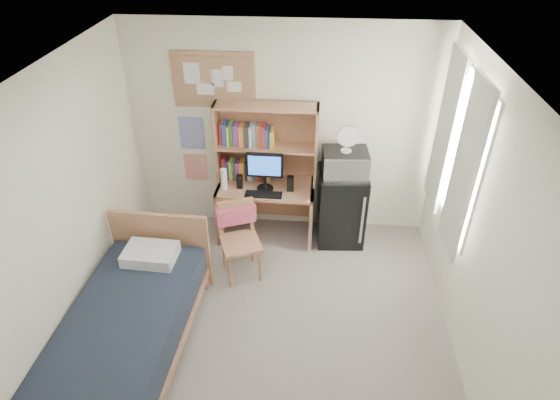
# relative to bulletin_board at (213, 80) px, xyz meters

# --- Properties ---
(floor) EXTENTS (3.60, 4.20, 0.02)m
(floor) POSITION_rel_bulletin_board_xyz_m (0.78, -2.08, -1.93)
(floor) COLOR gray
(floor) RESTS_ON ground
(ceiling) EXTENTS (3.60, 4.20, 0.02)m
(ceiling) POSITION_rel_bulletin_board_xyz_m (0.78, -2.08, 0.68)
(ceiling) COLOR white
(ceiling) RESTS_ON wall_back
(wall_back) EXTENTS (3.60, 0.04, 2.60)m
(wall_back) POSITION_rel_bulletin_board_xyz_m (0.78, 0.02, -0.62)
(wall_back) COLOR white
(wall_back) RESTS_ON floor
(wall_left) EXTENTS (0.04, 4.20, 2.60)m
(wall_left) POSITION_rel_bulletin_board_xyz_m (-1.02, -2.08, -0.62)
(wall_left) COLOR white
(wall_left) RESTS_ON floor
(wall_right) EXTENTS (0.04, 4.20, 2.60)m
(wall_right) POSITION_rel_bulletin_board_xyz_m (2.58, -2.08, -0.62)
(wall_right) COLOR white
(wall_right) RESTS_ON floor
(window_unit) EXTENTS (0.10, 1.40, 1.70)m
(window_unit) POSITION_rel_bulletin_board_xyz_m (2.53, -0.88, -0.32)
(window_unit) COLOR white
(window_unit) RESTS_ON wall_right
(curtain_left) EXTENTS (0.04, 0.55, 1.70)m
(curtain_left) POSITION_rel_bulletin_board_xyz_m (2.50, -1.28, -0.32)
(curtain_left) COLOR silver
(curtain_left) RESTS_ON wall_right
(curtain_right) EXTENTS (0.04, 0.55, 1.70)m
(curtain_right) POSITION_rel_bulletin_board_xyz_m (2.50, -0.48, -0.32)
(curtain_right) COLOR silver
(curtain_right) RESTS_ON wall_right
(bulletin_board) EXTENTS (0.94, 0.03, 0.64)m
(bulletin_board) POSITION_rel_bulletin_board_xyz_m (0.00, 0.00, 0.00)
(bulletin_board) COLOR tan
(bulletin_board) RESTS_ON wall_back
(poster_wave) EXTENTS (0.30, 0.01, 0.42)m
(poster_wave) POSITION_rel_bulletin_board_xyz_m (-0.32, 0.01, -0.67)
(poster_wave) COLOR #2838A1
(poster_wave) RESTS_ON wall_back
(poster_japan) EXTENTS (0.28, 0.01, 0.36)m
(poster_japan) POSITION_rel_bulletin_board_xyz_m (-0.32, 0.01, -1.14)
(poster_japan) COLOR red
(poster_japan) RESTS_ON wall_back
(desk) EXTENTS (1.18, 0.61, 0.73)m
(desk) POSITION_rel_bulletin_board_xyz_m (0.60, -0.30, -1.56)
(desk) COLOR tan
(desk) RESTS_ON floor
(desk_chair) EXTENTS (0.59, 0.59, 0.91)m
(desk_chair) POSITION_rel_bulletin_board_xyz_m (0.39, -1.05, -1.47)
(desk_chair) COLOR tan
(desk_chair) RESTS_ON floor
(mini_fridge) EXTENTS (0.59, 0.59, 0.95)m
(mini_fridge) POSITION_rel_bulletin_board_xyz_m (1.51, -0.28, -1.45)
(mini_fridge) COLOR black
(mini_fridge) RESTS_ON floor
(bed) EXTENTS (1.11, 2.08, 0.56)m
(bed) POSITION_rel_bulletin_board_xyz_m (-0.49, -2.25, -1.64)
(bed) COLOR black
(bed) RESTS_ON floor
(hutch) EXTENTS (1.20, 0.33, 0.98)m
(hutch) POSITION_rel_bulletin_board_xyz_m (0.60, -0.15, -0.70)
(hutch) COLOR tan
(hutch) RESTS_ON desk
(monitor) EXTENTS (0.43, 0.04, 0.46)m
(monitor) POSITION_rel_bulletin_board_xyz_m (0.60, -0.36, -0.96)
(monitor) COLOR black
(monitor) RESTS_ON desk
(keyboard) EXTENTS (0.43, 0.15, 0.02)m
(keyboard) POSITION_rel_bulletin_board_xyz_m (0.59, -0.50, -1.18)
(keyboard) COLOR black
(keyboard) RESTS_ON desk
(speaker_left) EXTENTS (0.07, 0.07, 0.17)m
(speaker_left) POSITION_rel_bulletin_board_xyz_m (0.30, -0.35, -1.11)
(speaker_left) COLOR black
(speaker_left) RESTS_ON desk
(speaker_right) EXTENTS (0.08, 0.08, 0.19)m
(speaker_right) POSITION_rel_bulletin_board_xyz_m (0.90, -0.36, -1.10)
(speaker_right) COLOR black
(speaker_right) RESTS_ON desk
(water_bottle) EXTENTS (0.08, 0.08, 0.26)m
(water_bottle) POSITION_rel_bulletin_board_xyz_m (0.12, -0.39, -1.06)
(water_bottle) COLOR white
(water_bottle) RESTS_ON desk
(hoodie) EXTENTS (0.46, 0.28, 0.21)m
(hoodie) POSITION_rel_bulletin_board_xyz_m (0.32, -0.86, -1.22)
(hoodie) COLOR #DF5472
(hoodie) RESTS_ON desk_chair
(microwave) EXTENTS (0.53, 0.42, 0.30)m
(microwave) POSITION_rel_bulletin_board_xyz_m (1.52, -0.30, -0.83)
(microwave) COLOR #B7B7BC
(microwave) RESTS_ON mini_fridge
(desk_fan) EXTENTS (0.26, 0.26, 0.31)m
(desk_fan) POSITION_rel_bulletin_board_xyz_m (1.52, -0.30, -0.52)
(desk_fan) COLOR white
(desk_fan) RESTS_ON microwave
(pillow) EXTENTS (0.54, 0.39, 0.12)m
(pillow) POSITION_rel_bulletin_board_xyz_m (-0.46, -1.51, -1.30)
(pillow) COLOR white
(pillow) RESTS_ON bed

